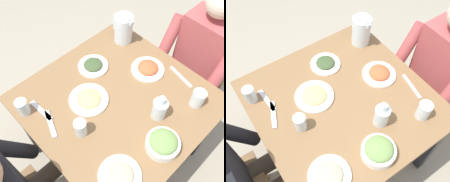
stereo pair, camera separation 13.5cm
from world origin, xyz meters
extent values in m
plane|color=#9E937F|center=(0.00, 0.00, 0.00)|extent=(8.00, 8.00, 0.00)
cube|color=olive|center=(0.00, 0.00, 0.72)|extent=(0.96, 0.96, 0.03)
cube|color=#232328|center=(-0.43, -0.43, 0.35)|extent=(0.06, 0.06, 0.70)
cube|color=#232328|center=(0.43, -0.43, 0.35)|extent=(0.06, 0.06, 0.70)
cube|color=#232328|center=(0.43, 0.43, 0.35)|extent=(0.06, 0.06, 0.70)
cube|color=olive|center=(-0.27, -0.93, 0.21)|extent=(0.04, 0.04, 0.42)
cube|color=olive|center=(0.07, -0.93, 0.21)|extent=(0.04, 0.04, 0.42)
cube|color=olive|center=(-0.27, -0.59, 0.21)|extent=(0.04, 0.04, 0.42)
cube|color=olive|center=(0.07, -0.59, 0.21)|extent=(0.04, 0.04, 0.42)
cube|color=olive|center=(-0.10, -0.76, 0.43)|extent=(0.40, 0.40, 0.03)
cube|color=olive|center=(-0.10, -0.94, 0.65)|extent=(0.38, 0.04, 0.42)
cube|color=olive|center=(0.13, 0.59, 0.21)|extent=(0.04, 0.04, 0.42)
cube|color=#B24C4C|center=(-0.10, -0.73, 0.69)|extent=(0.32, 0.20, 0.50)
sphere|color=beige|center=(-0.10, -0.73, 1.06)|extent=(0.19, 0.19, 0.19)
cylinder|color=#473D33|center=(-0.18, -0.54, 0.41)|extent=(0.11, 0.38, 0.11)
cylinder|color=#473D33|center=(-0.18, -0.35, 0.22)|extent=(0.10, 0.10, 0.44)
cylinder|color=#B24C4C|center=(-0.30, -0.59, 0.72)|extent=(0.08, 0.23, 0.37)
cylinder|color=#473D33|center=(-0.01, -0.54, 0.41)|extent=(0.11, 0.38, 0.11)
cylinder|color=#473D33|center=(-0.01, -0.35, 0.22)|extent=(0.10, 0.10, 0.44)
cylinder|color=#B24C4C|center=(0.10, -0.59, 0.72)|extent=(0.08, 0.23, 0.37)
cylinder|color=#473D33|center=(0.05, 0.54, 0.41)|extent=(0.11, 0.38, 0.11)
cylinder|color=#473D33|center=(0.05, 0.35, 0.22)|extent=(0.10, 0.10, 0.44)
cylinder|color=black|center=(0.16, 0.59, 0.72)|extent=(0.08, 0.23, 0.37)
cylinder|color=silver|center=(0.31, -0.37, 0.83)|extent=(0.12, 0.12, 0.19)
cube|color=silver|center=(0.39, -0.37, 0.84)|extent=(0.02, 0.02, 0.11)
cube|color=silver|center=(0.26, -0.37, 0.91)|extent=(0.04, 0.03, 0.02)
cylinder|color=white|center=(-0.36, 0.04, 0.76)|extent=(0.17, 0.17, 0.05)
ellipsoid|color=#759951|center=(-0.36, 0.04, 0.80)|extent=(0.14, 0.14, 0.06)
cylinder|color=white|center=(0.10, 0.12, 0.74)|extent=(0.22, 0.22, 0.01)
ellipsoid|color=#E0C670|center=(0.10, 0.12, 0.76)|extent=(0.14, 0.14, 0.03)
cylinder|color=white|center=(0.27, -0.06, 0.74)|extent=(0.19, 0.19, 0.01)
ellipsoid|color=#3D512D|center=(0.27, -0.06, 0.76)|extent=(0.12, 0.12, 0.03)
cylinder|color=white|center=(0.02, -0.29, 0.74)|extent=(0.20, 0.20, 0.01)
ellipsoid|color=#CC5B33|center=(0.02, -0.29, 0.76)|extent=(0.13, 0.13, 0.05)
cylinder|color=white|center=(-0.32, 0.29, 0.74)|extent=(0.21, 0.21, 0.01)
ellipsoid|color=#B7AD89|center=(-0.32, 0.29, 0.76)|extent=(0.13, 0.13, 0.03)
cylinder|color=silver|center=(0.29, 0.42, 0.78)|extent=(0.06, 0.06, 0.10)
cylinder|color=silver|center=(-0.02, 0.28, 0.78)|extent=(0.06, 0.06, 0.10)
cylinder|color=silver|center=(-0.32, -0.30, 0.79)|extent=(0.07, 0.07, 0.10)
cylinder|color=silver|center=(-0.23, -0.09, 0.79)|extent=(0.08, 0.08, 0.12)
cylinder|color=white|center=(-0.23, -0.09, 0.77)|extent=(0.07, 0.07, 0.07)
cylinder|color=silver|center=(-0.23, -0.09, 0.88)|extent=(0.03, 0.03, 0.04)
cube|color=silver|center=(0.13, 0.36, 0.74)|extent=(0.17, 0.09, 0.01)
cube|color=silver|center=(-0.15, -0.39, 0.74)|extent=(0.18, 0.05, 0.01)
cube|color=silver|center=(0.23, 0.35, 0.74)|extent=(0.17, 0.04, 0.01)
camera|label=1|loc=(-0.55, 0.57, 1.93)|focal=40.62mm
camera|label=2|loc=(-0.63, 0.46, 1.93)|focal=40.62mm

